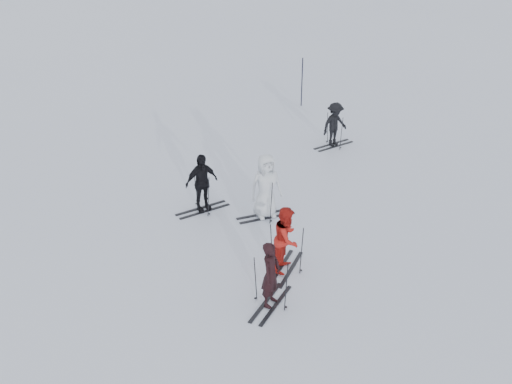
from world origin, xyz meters
The scene contains 12 objects.
ground centered at (0.00, 0.00, 0.00)m, with size 120.00×120.00×0.00m, color silver.
skier_near_dark centered at (2.17, -2.17, 0.82)m, with size 0.59×0.39×1.63m, color black.
skier_red centered at (1.81, -0.67, 0.86)m, with size 0.84×0.65×1.73m, color #AD1A13.
skier_grey centered at (0.05, 1.49, 0.96)m, with size 0.94×0.61×1.92m, color silver.
skier_uphill_left centered at (-1.76, 0.90, 0.88)m, with size 1.04×0.43×1.77m, color black.
skier_uphill_far centered at (-0.33, 7.37, 0.81)m, with size 1.04×0.60×1.61m, color black.
skis_near_dark centered at (2.17, -2.17, 0.63)m, with size 0.92×1.73×1.27m, color black, non-canonical shape.
skis_red centered at (1.81, -0.67, 0.65)m, with size 0.94×1.77×1.29m, color black, non-canonical shape.
skis_grey centered at (0.05, 1.49, 0.65)m, with size 0.94×1.77×1.29m, color black, non-canonical shape.
skis_uphill_left centered at (-1.76, 0.90, 0.63)m, with size 0.91×1.72×1.26m, color black, non-canonical shape.
skis_uphill_far centered at (-0.33, 7.37, 0.61)m, with size 0.89×1.68×1.23m, color black, non-canonical shape.
piste_marker centered at (-3.28, 10.76, 1.03)m, with size 0.05×0.05×2.07m, color black.
Camera 1 is at (7.84, -12.93, 9.15)m, focal length 45.00 mm.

